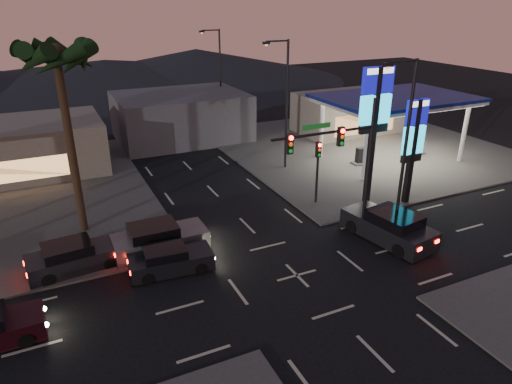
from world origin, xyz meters
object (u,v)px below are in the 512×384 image
car_lane_a_front (170,260)px  car_lane_b_mid (74,257)px  traffic_signal_mast (344,154)px  suv_station (389,227)px  pylon_sign_short (414,136)px  pylon_sign_tall (375,110)px  gas_station (396,101)px  car_lane_b_front (159,239)px

car_lane_a_front → car_lane_b_mid: car_lane_b_mid is taller
traffic_signal_mast → suv_station: size_ratio=1.42×
pylon_sign_short → suv_station: size_ratio=1.24×
traffic_signal_mast → car_lane_b_mid: bearing=166.3°
pylon_sign_tall → pylon_sign_short: 3.20m
car_lane_b_mid → gas_station: bearing=14.5°
car_lane_b_front → suv_station: 12.83m
traffic_signal_mast → car_lane_b_front: size_ratio=1.56×
pylon_sign_tall → car_lane_a_front: pylon_sign_tall is taller
car_lane_a_front → car_lane_b_front: size_ratio=0.84×
pylon_sign_tall → suv_station: bearing=-113.4°
suv_station → car_lane_b_mid: bearing=165.1°
gas_station → car_lane_a_front: 23.74m
pylon_sign_short → car_lane_a_front: pylon_sign_short is taller
pylon_sign_short → traffic_signal_mast: size_ratio=0.88×
suv_station → pylon_sign_tall: bearing=66.6°
traffic_signal_mast → car_lane_a_front: bearing=173.2°
traffic_signal_mast → car_lane_b_front: bearing=161.0°
gas_station → car_lane_a_front: gas_station is taller
car_lane_b_mid → car_lane_b_front: bearing=-1.5°
pylon_sign_short → car_lane_b_front: 17.04m
car_lane_b_front → car_lane_b_mid: bearing=178.5°
traffic_signal_mast → pylon_sign_tall: bearing=36.5°
pylon_sign_short → car_lane_b_mid: 21.26m
pylon_sign_short → car_lane_b_mid: (-20.88, 0.81, -3.94)m
gas_station → pylon_sign_short: pylon_sign_short is taller
pylon_sign_tall → suv_station: pylon_sign_tall is taller
pylon_sign_tall → gas_station: bearing=40.9°
pylon_sign_tall → car_lane_b_front: bearing=-178.8°
gas_station → car_lane_a_front: (-21.56, -8.89, -4.44)m
pylon_sign_tall → suv_station: size_ratio=1.59×
car_lane_a_front → car_lane_b_mid: 4.84m
car_lane_b_mid → suv_station: size_ratio=0.86×
car_lane_b_front → car_lane_b_mid: (-4.30, 0.11, -0.06)m
gas_station → pylon_sign_tall: (-7.50, -6.50, 1.31)m
suv_station → traffic_signal_mast: bearing=159.4°
traffic_signal_mast → car_lane_a_front: size_ratio=1.85×
pylon_sign_tall → car_lane_b_mid: size_ratio=1.85×
pylon_sign_tall → car_lane_a_front: 15.38m
pylon_sign_tall → suv_station: 7.45m
gas_station → traffic_signal_mast: bearing=-140.7°
car_lane_b_front → traffic_signal_mast: bearing=-19.0°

